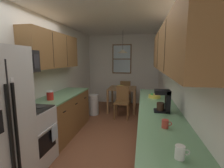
{
  "coord_description": "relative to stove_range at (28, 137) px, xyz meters",
  "views": [
    {
      "loc": [
        0.72,
        -2.56,
        1.68
      ],
      "look_at": [
        -0.02,
        1.48,
        1.05
      ],
      "focal_mm": 26.38,
      "sensor_mm": 36.0,
      "label": 1
    }
  ],
  "objects": [
    {
      "name": "dining_chair_far",
      "position": [
        1.13,
        3.71,
        0.03
      ],
      "size": [
        0.44,
        0.44,
        0.9
      ],
      "color": "brown",
      "rests_on": "ground"
    },
    {
      "name": "counter_right",
      "position": [
        1.99,
        0.49,
        -0.02
      ],
      "size": [
        0.64,
        3.26,
        0.9
      ],
      "color": "brown",
      "rests_on": "ground"
    },
    {
      "name": "pendant_light",
      "position": [
        1.1,
        3.07,
        1.44
      ],
      "size": [
        0.32,
        0.32,
        0.69
      ],
      "color": "black"
    },
    {
      "name": "microwave_over_range",
      "position": [
        -0.11,
        0.0,
        1.17
      ],
      "size": [
        0.39,
        0.63,
        0.34
      ],
      "color": "black"
    },
    {
      "name": "dining_table",
      "position": [
        1.1,
        3.07,
        0.16
      ],
      "size": [
        0.86,
        0.85,
        0.76
      ],
      "color": "olive",
      "rests_on": "ground"
    },
    {
      "name": "mug_spare",
      "position": [
        1.99,
        -0.27,
        0.48
      ],
      "size": [
        0.11,
        0.08,
        0.1
      ],
      "color": "#BF3F33",
      "rests_on": "counter_right"
    },
    {
      "name": "coffee_maker",
      "position": [
        2.05,
        0.32,
        0.6
      ],
      "size": [
        0.22,
        0.18,
        0.33
      ],
      "color": "black",
      "rests_on": "counter_right"
    },
    {
      "name": "ceiling_slab",
      "position": [
        0.99,
        1.43,
        2.12
      ],
      "size": [
        4.4,
        9.0,
        0.08
      ],
      "primitive_type": "cube",
      "color": "white"
    },
    {
      "name": "wall_right",
      "position": [
        2.34,
        1.43,
        0.8
      ],
      "size": [
        0.1,
        9.0,
        2.55
      ],
      "primitive_type": "cube",
      "color": "white",
      "rests_on": "ground"
    },
    {
      "name": "wall_left",
      "position": [
        -0.36,
        1.43,
        0.8
      ],
      "size": [
        0.1,
        9.0,
        2.55
      ],
      "primitive_type": "cube",
      "color": "white",
      "rests_on": "ground"
    },
    {
      "name": "dining_chair_near",
      "position": [
        1.17,
        2.44,
        0.03
      ],
      "size": [
        0.41,
        0.41,
        0.9
      ],
      "color": "brown",
      "rests_on": "ground"
    },
    {
      "name": "stove_range",
      "position": [
        0.0,
        0.0,
        0.0
      ],
      "size": [
        0.66,
        0.65,
        1.1
      ],
      "color": "silver",
      "rests_on": "ground"
    },
    {
      "name": "upper_cabinets_left",
      "position": [
        -0.15,
        1.14,
        1.38
      ],
      "size": [
        0.33,
        1.8,
        0.73
      ],
      "color": "brown"
    },
    {
      "name": "ground_plane",
      "position": [
        0.99,
        1.43,
        -0.47
      ],
      "size": [
        12.0,
        12.0,
        0.0
      ],
      "primitive_type": "plane",
      "color": "brown"
    },
    {
      "name": "upper_cabinets_right",
      "position": [
        2.13,
        0.44,
        1.36
      ],
      "size": [
        0.33,
        2.94,
        0.66
      ],
      "color": "brown"
    },
    {
      "name": "wall_back",
      "position": [
        0.99,
        4.08,
        0.8
      ],
      "size": [
        4.4,
        0.1,
        2.55
      ],
      "primitive_type": "cube",
      "color": "white",
      "rests_on": "ground"
    },
    {
      "name": "mug_by_coffeemaker",
      "position": [
        2.02,
        -0.86,
        0.48
      ],
      "size": [
        0.11,
        0.08,
        0.11
      ],
      "color": "white",
      "rests_on": "counter_right"
    },
    {
      "name": "trash_bin",
      "position": [
        0.29,
        2.51,
        -0.16
      ],
      "size": [
        0.3,
        0.3,
        0.62
      ],
      "primitive_type": "cylinder",
      "color": "silver",
      "rests_on": "ground"
    },
    {
      "name": "dish_towel",
      "position": [
        0.35,
        0.16,
        0.03
      ],
      "size": [
        0.02,
        0.16,
        0.24
      ],
      "primitive_type": "cube",
      "color": "silver"
    },
    {
      "name": "fruit_bowl",
      "position": [
        1.97,
        1.22,
        0.46
      ],
      "size": [
        0.24,
        0.24,
        0.09
      ],
      "color": "#E5D14C",
      "rests_on": "counter_right"
    },
    {
      "name": "storage_canister",
      "position": [
        -0.01,
        0.68,
        0.51
      ],
      "size": [
        0.13,
        0.13,
        0.17
      ],
      "color": "red",
      "rests_on": "counter_left"
    },
    {
      "name": "table_serving_bowl",
      "position": [
        1.03,
        3.13,
        0.32
      ],
      "size": [
        0.21,
        0.21,
        0.06
      ],
      "primitive_type": "cylinder",
      "color": "#E0D14C",
      "rests_on": "dining_table"
    },
    {
      "name": "counter_left",
      "position": [
        -0.01,
        1.19,
        -0.02
      ],
      "size": [
        0.64,
        1.72,
        0.9
      ],
      "color": "brown",
      "rests_on": "ground"
    },
    {
      "name": "back_window",
      "position": [
        0.95,
        4.01,
        1.2
      ],
      "size": [
        0.71,
        0.05,
        1.07
      ],
      "color": "brown"
    }
  ]
}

